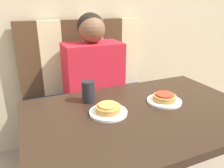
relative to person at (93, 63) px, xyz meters
The scene contains 9 objects.
booth_seat 0.54m from the person, 90.00° to the right, with size 1.03×0.57×0.49m.
booth_backrest 0.25m from the person, 90.00° to the left, with size 1.03×0.06×0.59m.
dining_table 0.72m from the person, 90.00° to the right, with size 1.07×0.69×0.73m.
person is the anchor object (origin of this frame).
plate_left 0.69m from the person, 102.95° to the right, with size 0.17×0.17×0.01m.
plate_right 0.69m from the person, 77.05° to the right, with size 0.17×0.17×0.01m.
pizza_left 0.68m from the person, 102.95° to the right, with size 0.12×0.12×0.03m.
pizza_right 0.68m from the person, 77.05° to the right, with size 0.12×0.12×0.03m.
drinking_cup 0.54m from the person, 111.09° to the right, with size 0.07×0.07×0.11m.
Camera 1 is at (-0.49, -0.77, 1.20)m, focal length 35.00 mm.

